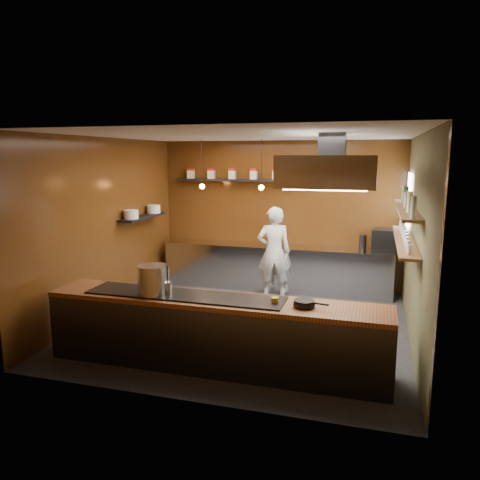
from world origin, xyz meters
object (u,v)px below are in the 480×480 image
at_px(stockpot_small, 157,281).
at_px(espresso_machine, 385,241).
at_px(extractor_hood, 332,170).
at_px(chef, 274,252).
at_px(stockpot_large, 153,280).

relative_size(stockpot_small, espresso_machine, 0.76).
relative_size(extractor_hood, stockpot_small, 6.02).
bearing_deg(chef, stockpot_small, 57.40).
bearing_deg(stockpot_small, extractor_hood, 30.92).
bearing_deg(stockpot_small, stockpot_large, -116.37).
xyz_separation_m(stockpot_small, chef, (0.84, 3.30, -0.22)).
bearing_deg(chef, stockpot_large, 57.20).
height_order(extractor_hood, chef, extractor_hood).
bearing_deg(chef, extractor_hood, 102.56).
bearing_deg(extractor_hood, espresso_machine, 72.33).
distance_m(extractor_hood, stockpot_small, 2.79).
bearing_deg(stockpot_large, extractor_hood, 31.64).
height_order(espresso_machine, chef, chef).
xyz_separation_m(extractor_hood, espresso_machine, (0.80, 2.51, -1.39)).
bearing_deg(stockpot_small, espresso_machine, 52.56).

